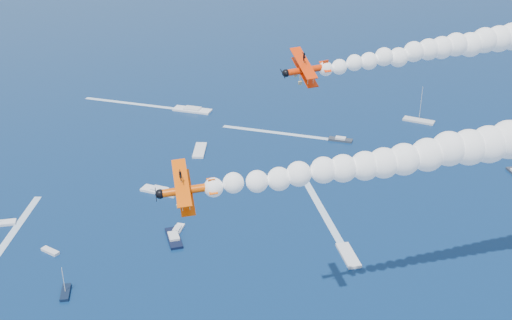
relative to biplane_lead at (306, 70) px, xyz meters
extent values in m
cube|color=white|center=(5.37, 131.01, -57.17)|extent=(14.58, 11.87, 0.70)
cube|color=white|center=(22.81, 26.48, -57.17)|extent=(4.22, 10.55, 0.70)
cube|color=#303540|center=(47.97, 90.06, -57.17)|extent=(8.07, 6.56, 0.70)
cube|color=white|center=(-59.11, 65.89, -57.17)|extent=(8.31, 3.28, 0.70)
cube|color=white|center=(0.64, 95.28, -57.17)|extent=(6.91, 11.70, 0.70)
cube|color=white|center=(-16.04, 71.60, -57.17)|extent=(10.90, 9.69, 0.70)
cube|color=silver|center=(-46.43, 48.75, -57.17)|extent=(4.49, 4.88, 0.70)
cube|color=white|center=(-14.99, 49.19, -57.17)|extent=(4.99, 6.61, 0.70)
cube|color=silver|center=(81.75, 97.61, -57.17)|extent=(10.48, 10.14, 0.70)
cube|color=black|center=(-16.42, 45.99, -57.17)|extent=(3.11, 9.67, 0.70)
cube|color=black|center=(-43.26, 30.96, -57.17)|extent=(2.69, 6.07, 0.70)
cube|color=white|center=(-55.70, 60.51, -57.49)|extent=(14.10, 36.63, 0.04)
cube|color=white|center=(-16.43, 145.59, -57.49)|extent=(32.70, 22.79, 0.04)
cube|color=white|center=(25.03, 50.52, -57.49)|extent=(5.48, 38.02, 0.04)
cube|color=white|center=(28.83, 102.80, -57.49)|extent=(32.73, 22.73, 0.04)
camera|label=1|loc=(-35.13, -91.09, 31.76)|focal=45.03mm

